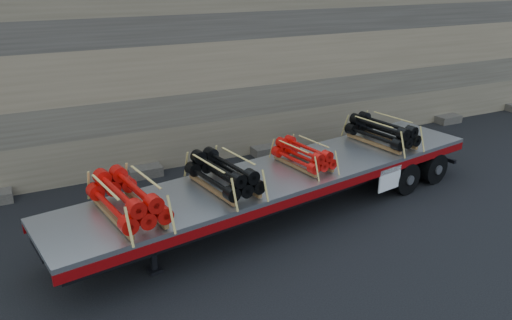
{
  "coord_description": "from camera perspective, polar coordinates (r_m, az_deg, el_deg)",
  "views": [
    {
      "loc": [
        -6.82,
        -12.13,
        7.16
      ],
      "look_at": [
        -0.62,
        0.39,
        1.72
      ],
      "focal_mm": 35.0,
      "sensor_mm": 36.0,
      "label": 1
    }
  ],
  "objects": [
    {
      "name": "ground",
      "position": [
        15.65,
        2.69,
        -5.98
      ],
      "size": [
        120.0,
        120.0,
        0.0
      ],
      "primitive_type": "plane",
      "color": "black",
      "rests_on": "ground"
    },
    {
      "name": "rock_wall",
      "position": [
        20.17,
        -6.25,
        10.7
      ],
      "size": [
        44.0,
        3.0,
        7.0
      ],
      "primitive_type": "cube",
      "color": "#7A6B54",
      "rests_on": "ground"
    },
    {
      "name": "trailer",
      "position": [
        15.26,
        3.13,
        -3.75
      ],
      "size": [
        14.45,
        4.97,
        1.42
      ],
      "primitive_type": null,
      "rotation": [
        0.0,
        0.0,
        0.16
      ],
      "color": "#9FA1A6",
      "rests_on": "ground"
    },
    {
      "name": "bundle_front",
      "position": [
        12.58,
        -14.48,
        -4.37
      ],
      "size": [
        1.62,
        2.65,
        0.88
      ],
      "primitive_type": null,
      "rotation": [
        0.0,
        0.0,
        0.16
      ],
      "color": "red",
      "rests_on": "trailer"
    },
    {
      "name": "bundle_midfront",
      "position": [
        13.69,
        -3.71,
        -1.67
      ],
      "size": [
        1.53,
        2.49,
        0.83
      ],
      "primitive_type": null,
      "rotation": [
        0.0,
        0.0,
        0.16
      ],
      "color": "black",
      "rests_on": "trailer"
    },
    {
      "name": "bundle_midrear",
      "position": [
        15.3,
        5.42,
        0.54
      ],
      "size": [
        1.28,
        2.08,
        0.69
      ],
      "primitive_type": null,
      "rotation": [
        0.0,
        0.0,
        0.16
      ],
      "color": "red",
      "rests_on": "trailer"
    },
    {
      "name": "bundle_rear",
      "position": [
        17.7,
        14.2,
        3.12
      ],
      "size": [
        1.55,
        2.53,
        0.84
      ],
      "primitive_type": null,
      "rotation": [
        0.0,
        0.0,
        0.16
      ],
      "color": "black",
      "rests_on": "trailer"
    }
  ]
}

